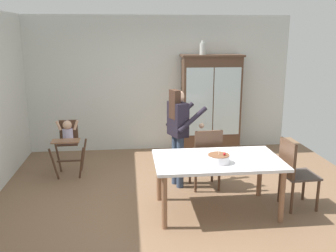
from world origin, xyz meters
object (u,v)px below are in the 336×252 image
at_px(dining_table, 217,165).
at_px(adult_person, 178,126).
at_px(china_cabinet, 211,103).
at_px(dining_chair_far_side, 207,155).
at_px(dining_chair_right_end, 293,169).
at_px(high_chair_with_toddler, 68,138).
at_px(birthday_cake, 219,159).
at_px(ceramic_vase, 203,48).

bearing_deg(dining_table, adult_person, 113.57).
relative_size(china_cabinet, dining_chair_far_side, 2.03).
xyz_separation_m(china_cabinet, dining_chair_right_end, (0.56, -2.69, -0.42)).
relative_size(china_cabinet, dining_chair_right_end, 2.03).
distance_m(high_chair_with_toddler, birthday_cake, 2.75).
relative_size(ceramic_vase, dining_table, 0.16).
distance_m(china_cabinet, dining_table, 2.74).
relative_size(ceramic_vase, dining_chair_far_side, 0.28).
distance_m(china_cabinet, dining_chair_far_side, 2.07).
relative_size(birthday_cake, dining_chair_far_side, 0.29).
distance_m(ceramic_vase, adult_person, 2.20).
bearing_deg(adult_person, birthday_cake, 179.65).
relative_size(dining_chair_far_side, dining_chair_right_end, 1.00).
relative_size(dining_table, dining_chair_far_side, 1.74).
bearing_deg(birthday_cake, ceramic_vase, 83.25).
bearing_deg(dining_chair_far_side, birthday_cake, 84.14).
bearing_deg(dining_table, high_chair_with_toddler, 144.35).
distance_m(dining_chair_far_side, dining_chair_right_end, 1.27).
distance_m(adult_person, dining_table, 1.05).
xyz_separation_m(china_cabinet, birthday_cake, (-0.52, -2.83, -0.18)).
relative_size(high_chair_with_toddler, dining_chair_far_side, 0.99).
bearing_deg(dining_chair_right_end, china_cabinet, 8.49).
height_order(adult_person, dining_chair_far_side, adult_person).
xyz_separation_m(dining_chair_far_side, dining_chair_right_end, (1.05, -0.72, 0.00)).
distance_m(ceramic_vase, dining_chair_right_end, 3.17).
bearing_deg(ceramic_vase, dining_table, -96.64).
bearing_deg(ceramic_vase, birthday_cake, -96.75).
height_order(china_cabinet, ceramic_vase, ceramic_vase).
bearing_deg(dining_chair_right_end, ceramic_vase, 12.18).
xyz_separation_m(china_cabinet, dining_chair_far_side, (-0.49, -1.96, -0.42)).
bearing_deg(ceramic_vase, dining_chair_far_side, -98.81).
bearing_deg(china_cabinet, birthday_cake, -100.40).
xyz_separation_m(adult_person, birthday_cake, (0.38, -1.07, -0.17)).
xyz_separation_m(ceramic_vase, dining_table, (-0.31, -2.68, -1.41)).
relative_size(china_cabinet, adult_person, 1.27).
bearing_deg(dining_table, birthday_cake, -98.69).
height_order(high_chair_with_toddler, dining_chair_far_side, dining_chair_far_side).
distance_m(china_cabinet, birthday_cake, 2.88).
height_order(ceramic_vase, dining_chair_right_end, ceramic_vase).
height_order(dining_table, dining_chair_right_end, dining_chair_right_end).
distance_m(ceramic_vase, birthday_cake, 3.12).
distance_m(china_cabinet, high_chair_with_toddler, 2.91).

